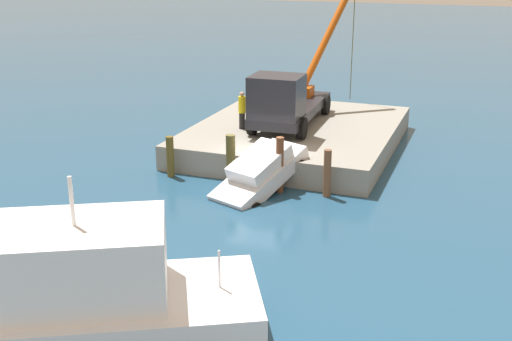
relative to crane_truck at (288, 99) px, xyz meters
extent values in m
plane|color=navy|center=(4.31, 0.23, -2.52)|extent=(200.00, 200.00, 0.00)
cube|color=gray|center=(-0.81, 0.23, -1.97)|extent=(11.29, 9.28, 1.11)
cube|color=black|center=(-0.87, -0.08, -0.68)|extent=(7.08, 2.60, 0.45)
cube|color=#26262C|center=(1.65, 0.02, 0.47)|extent=(2.04, 2.32, 1.87)
cylinder|color=black|center=(1.53, 1.18, -0.91)|extent=(1.01, 0.34, 1.00)
cylinder|color=black|center=(1.62, -1.15, -0.91)|extent=(1.01, 0.34, 1.00)
cylinder|color=black|center=(-3.36, 1.00, -0.91)|extent=(1.01, 0.34, 1.00)
cylinder|color=black|center=(-3.27, -1.34, -0.91)|extent=(1.01, 0.34, 1.00)
cylinder|color=#BF4C0C|center=(-5.02, 0.64, 2.60)|extent=(4.49, 2.04, 5.55)
cube|color=#BF4C0C|center=(-2.97, -0.16, -0.21)|extent=(1.00, 1.00, 0.50)
cylinder|color=#4C4C19|center=(-7.07, 1.44, 1.95)|extent=(0.04, 0.04, 6.63)
cylinder|color=black|center=(0.81, -1.98, -1.02)|extent=(0.28, 0.28, 0.78)
cylinder|color=yellow|center=(0.81, -1.98, -0.24)|extent=(0.34, 0.34, 0.78)
sphere|color=tan|center=(0.81, -1.98, 0.26)|extent=(0.22, 0.22, 0.22)
cube|color=silver|center=(5.57, 0.66, -1.92)|extent=(4.53, 3.17, 2.06)
cube|color=silver|center=(5.58, 0.66, -1.31)|extent=(2.80, 2.34, 1.32)
cylinder|color=black|center=(7.08, 1.05, -2.73)|extent=(0.85, 0.50, 0.82)
cylinder|color=black|center=(6.43, -0.63, -2.73)|extent=(0.85, 0.50, 0.82)
cylinder|color=black|center=(4.50, 2.04, -1.71)|extent=(0.85, 0.50, 0.82)
cylinder|color=black|center=(3.86, 0.35, -1.71)|extent=(0.85, 0.50, 0.82)
cube|color=white|center=(16.98, -0.20, -2.40)|extent=(7.43, 9.97, 2.17)
cube|color=white|center=(16.76, 0.22, -0.39)|extent=(4.28, 4.88, 1.86)
cylinder|color=white|center=(16.76, 0.22, 1.14)|extent=(0.10, 0.10, 1.20)
cylinder|color=silver|center=(15.18, 3.16, -0.82)|extent=(0.06, 0.06, 1.00)
cylinder|color=brown|center=(5.25, -3.48, -1.64)|extent=(0.32, 0.32, 1.75)
cylinder|color=#4F4924|center=(5.41, -0.64, -1.45)|extent=(0.38, 0.38, 2.15)
cylinder|color=brown|center=(5.38, 1.44, -1.40)|extent=(0.31, 0.31, 2.25)
cylinder|color=brown|center=(5.21, 3.31, -1.57)|extent=(0.30, 0.30, 1.89)
camera|label=1|loc=(27.89, 8.89, 6.51)|focal=44.64mm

